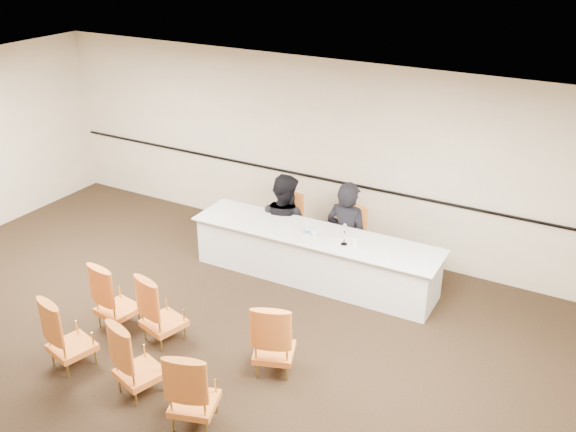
% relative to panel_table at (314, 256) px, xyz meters
% --- Properties ---
extents(floor, '(10.00, 10.00, 0.00)m').
position_rel_panel_table_xyz_m(floor, '(-0.61, -2.78, -0.37)').
color(floor, black).
rests_on(floor, ground).
extents(ceiling, '(10.00, 10.00, 0.00)m').
position_rel_panel_table_xyz_m(ceiling, '(-0.61, -2.78, 2.63)').
color(ceiling, silver).
rests_on(ceiling, ground).
extents(wall_back, '(10.00, 0.04, 3.00)m').
position_rel_panel_table_xyz_m(wall_back, '(-0.61, 1.22, 1.13)').
color(wall_back, beige).
rests_on(wall_back, ground).
extents(wall_rail, '(9.80, 0.04, 0.03)m').
position_rel_panel_table_xyz_m(wall_rail, '(-0.61, 1.18, 0.73)').
color(wall_rail, black).
rests_on(wall_rail, wall_back).
extents(panel_table, '(3.76, 0.93, 0.75)m').
position_rel_panel_table_xyz_m(panel_table, '(0.00, 0.00, 0.00)').
color(panel_table, silver).
rests_on(panel_table, ground).
extents(panelist_main, '(0.72, 0.50, 1.90)m').
position_rel_panel_table_xyz_m(panelist_main, '(0.26, 0.56, 0.08)').
color(panelist_main, black).
rests_on(panelist_main, ground).
extents(panelist_main_chair, '(0.51, 0.51, 0.95)m').
position_rel_panel_table_xyz_m(panelist_main_chair, '(0.26, 0.56, 0.10)').
color(panelist_main_chair, orange).
rests_on(panelist_main_chair, ground).
extents(panelist_second, '(1.01, 0.86, 1.82)m').
position_rel_panel_table_xyz_m(panelist_second, '(-0.81, 0.54, 0.04)').
color(panelist_second, black).
rests_on(panelist_second, ground).
extents(panelist_second_chair, '(0.51, 0.51, 0.95)m').
position_rel_panel_table_xyz_m(panelist_second_chair, '(-0.81, 0.54, 0.10)').
color(panelist_second_chair, orange).
rests_on(panelist_second_chair, ground).
extents(papers, '(0.37, 0.34, 0.00)m').
position_rel_panel_table_xyz_m(papers, '(0.50, -0.03, 0.38)').
color(papers, white).
rests_on(papers, panel_table).
extents(microphone, '(0.16, 0.21, 0.26)m').
position_rel_panel_table_xyz_m(microphone, '(0.52, -0.11, 0.51)').
color(microphone, black).
rests_on(microphone, panel_table).
extents(water_bottle, '(0.07, 0.07, 0.23)m').
position_rel_panel_table_xyz_m(water_bottle, '(-0.07, -0.10, 0.49)').
color(water_bottle, teal).
rests_on(water_bottle, panel_table).
extents(drinking_glass, '(0.08, 0.08, 0.10)m').
position_rel_panel_table_xyz_m(drinking_glass, '(0.04, -0.09, 0.42)').
color(drinking_glass, white).
rests_on(drinking_glass, panel_table).
extents(coffee_cup, '(0.11, 0.11, 0.13)m').
position_rel_panel_table_xyz_m(coffee_cup, '(0.67, -0.09, 0.44)').
color(coffee_cup, white).
rests_on(coffee_cup, panel_table).
extents(aud_chair_front_left, '(0.58, 0.58, 0.95)m').
position_rel_panel_table_xyz_m(aud_chair_front_left, '(-1.66, -2.34, 0.10)').
color(aud_chair_front_left, orange).
rests_on(aud_chair_front_left, ground).
extents(aud_chair_front_mid, '(0.61, 0.61, 0.95)m').
position_rel_panel_table_xyz_m(aud_chair_front_mid, '(-0.95, -2.28, 0.10)').
color(aud_chair_front_mid, orange).
rests_on(aud_chair_front_mid, ground).
extents(aud_chair_front_right, '(0.64, 0.64, 0.95)m').
position_rel_panel_table_xyz_m(aud_chair_front_right, '(0.56, -2.11, 0.10)').
color(aud_chair_front_right, orange).
rests_on(aud_chair_front_right, ground).
extents(aud_chair_back_left, '(0.61, 0.61, 0.95)m').
position_rel_panel_table_xyz_m(aud_chair_back_left, '(-1.58, -3.21, 0.10)').
color(aud_chair_back_left, orange).
rests_on(aud_chair_back_left, ground).
extents(aud_chair_back_mid, '(0.62, 0.62, 0.95)m').
position_rel_panel_table_xyz_m(aud_chair_back_mid, '(-0.55, -3.18, 0.10)').
color(aud_chair_back_mid, orange).
rests_on(aud_chair_back_mid, ground).
extents(aud_chair_back_right, '(0.63, 0.63, 0.95)m').
position_rel_panel_table_xyz_m(aud_chair_back_right, '(0.28, -3.28, 0.10)').
color(aud_chair_back_right, orange).
rests_on(aud_chair_back_right, ground).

